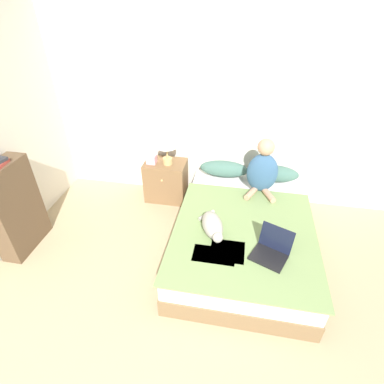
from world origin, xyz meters
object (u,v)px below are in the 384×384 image
laptop_open (271,250)px  tissue_box (152,159)px  cat_tabby (213,226)px  nightstand (166,180)px  pillow_far (274,173)px  pillow_near (224,169)px  bookshelf (14,208)px  person_sitting (263,170)px  table_lamp (167,141)px  bed (243,235)px

laptop_open → tissue_box: tissue_box is taller
cat_tabby → nightstand: size_ratio=1.02×
pillow_far → tissue_box: 1.59m
pillow_near → cat_tabby: pillow_near is taller
bookshelf → person_sitting: bearing=20.7°
pillow_near → tissue_box: bearing=-174.6°
bookshelf → nightstand: bearing=41.6°
cat_tabby → tissue_box: (-0.95, 1.05, 0.11)m
nightstand → bookshelf: size_ratio=0.54×
table_lamp → laptop_open: bearing=-43.9°
laptop_open → nightstand: laptop_open is taller
bed → table_lamp: (-1.06, 0.80, 0.69)m
nightstand → tissue_box: tissue_box is taller
cat_tabby → nightstand: (-0.78, 1.09, -0.24)m
bookshelf → pillow_near: bearing=30.5°
cat_tabby → person_sitting: bearing=130.4°
person_sitting → laptop_open: 1.10m
bed → bookshelf: bookshelf is taller
pillow_far → nightstand: pillow_far is taller
bed → laptop_open: bearing=-60.9°
bookshelf → table_lamp: bearing=40.1°
pillow_far → cat_tabby: bearing=-119.3°
pillow_near → person_sitting: (0.47, -0.27, 0.19)m
table_lamp → cat_tabby: bearing=-55.4°
table_lamp → pillow_far: bearing=3.3°
pillow_near → person_sitting: person_sitting is taller
laptop_open → bookshelf: (-2.72, 0.08, 0.05)m
pillow_near → bed: bearing=-70.1°
person_sitting → tissue_box: person_sitting is taller
nightstand → table_lamp: size_ratio=1.21×
person_sitting → laptop_open: person_sitting is taller
pillow_near → pillow_far: (0.64, 0.00, 0.00)m
nightstand → cat_tabby: bearing=-54.5°
laptop_open → table_lamp: bearing=159.8°
pillow_near → table_lamp: size_ratio=1.35×
pillow_far → laptop_open: 1.34m
cat_tabby → table_lamp: 1.35m
tissue_box → laptop_open: bearing=-39.3°
bed → bookshelf: 2.51m
pillow_near → person_sitting: size_ratio=0.92×
nightstand → bookshelf: bookshelf is taller
pillow_far → tissue_box: bearing=-176.8°
nightstand → tissue_box: 0.38m
bed → tissue_box: (-1.27, 0.79, 0.42)m
pillow_near → bookshelf: (-2.14, -1.26, 0.00)m
table_lamp → bookshelf: bookshelf is taller
laptop_open → nightstand: 1.88m
laptop_open → pillow_near: bearing=136.8°
laptop_open → person_sitting: bearing=119.1°
cat_tabby → bookshelf: 2.14m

